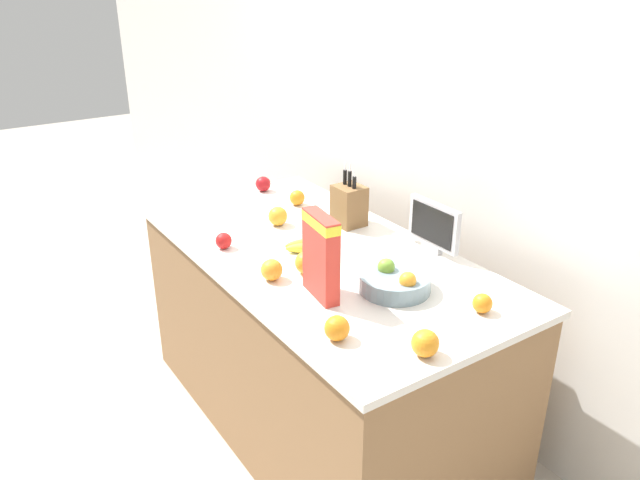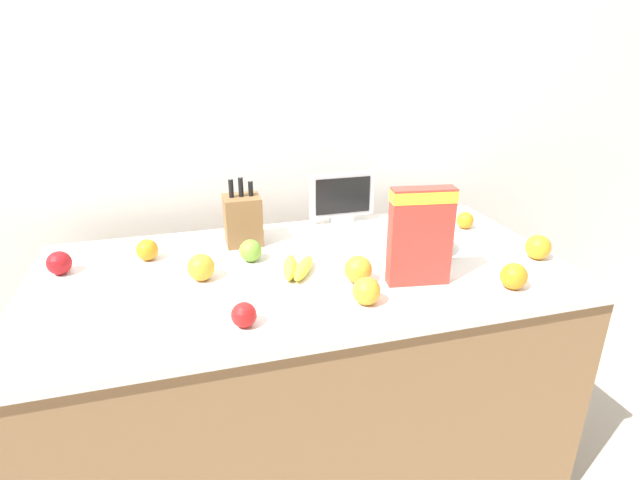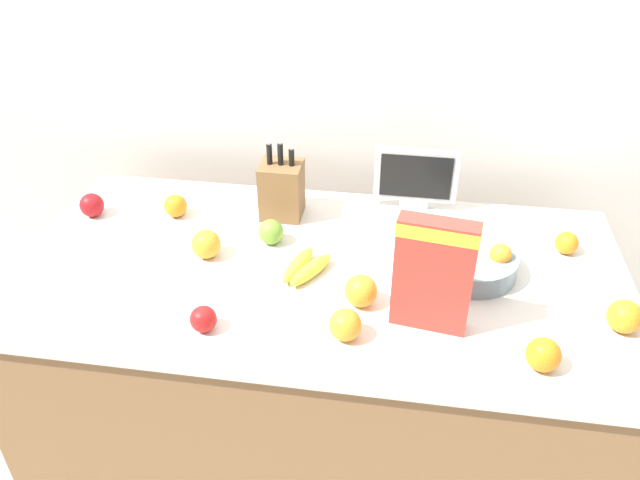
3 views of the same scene
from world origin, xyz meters
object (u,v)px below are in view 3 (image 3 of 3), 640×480
at_px(knife_block, 282,189).
at_px(orange_by_cereal, 543,355).
at_px(orange_front_right, 625,316).
at_px(orange_mid_left, 567,243).
at_px(apple_rear, 203,319).
at_px(apple_leftmost, 271,232).
at_px(orange_front_center, 345,325).
at_px(small_monitor, 416,177).
at_px(apple_near_bananas, 92,205).
at_px(orange_mid_right, 361,291).
at_px(orange_near_bowl, 206,244).
at_px(orange_front_left, 176,206).
at_px(fruit_bowl, 471,262).
at_px(banana_bunch, 305,267).
at_px(cereal_box, 434,271).

distance_m(knife_block, orange_by_cereal, 0.97).
distance_m(orange_front_right, orange_by_cereal, 0.28).
distance_m(knife_block, orange_front_right, 1.07).
height_order(knife_block, orange_mid_left, knife_block).
bearing_deg(apple_rear, apple_leftmost, 79.03).
xyz_separation_m(orange_mid_left, orange_front_center, (-0.62, -0.48, 0.01)).
height_order(small_monitor, apple_near_bananas, small_monitor).
distance_m(apple_rear, orange_by_cereal, 0.84).
bearing_deg(apple_leftmost, orange_front_right, -14.73).
bearing_deg(knife_block, orange_mid_right, -54.62).
xyz_separation_m(small_monitor, apple_rear, (-0.51, -0.71, -0.08)).
height_order(knife_block, orange_near_bowl, knife_block).
bearing_deg(apple_leftmost, orange_mid_left, 5.43).
relative_size(apple_leftmost, orange_front_left, 1.03).
xyz_separation_m(fruit_bowl, orange_front_center, (-0.32, -0.33, 0.00)).
bearing_deg(banana_bunch, orange_front_right, -7.69).
bearing_deg(apple_rear, orange_mid_left, 27.44).
bearing_deg(apple_near_bananas, orange_near_bowl, -21.15).
relative_size(knife_block, cereal_box, 0.94).
height_order(orange_near_bowl, orange_mid_right, orange_mid_right).
height_order(cereal_box, orange_front_center, cereal_box).
bearing_deg(cereal_box, banana_bunch, 163.06).
xyz_separation_m(apple_rear, orange_front_left, (-0.27, 0.53, 0.00)).
relative_size(small_monitor, apple_leftmost, 3.49).
relative_size(apple_leftmost, orange_front_right, 0.90).
bearing_deg(apple_near_bananas, apple_rear, -42.31).
relative_size(banana_bunch, apple_leftmost, 2.56).
distance_m(fruit_bowl, orange_front_left, 0.97).
bearing_deg(small_monitor, knife_block, -164.96).
xyz_separation_m(small_monitor, orange_front_center, (-0.15, -0.69, -0.07)).
xyz_separation_m(apple_rear, orange_front_center, (0.36, 0.03, 0.01)).
xyz_separation_m(apple_leftmost, orange_mid_left, (0.90, 0.09, -0.00)).
bearing_deg(orange_front_left, orange_by_cereal, -26.06).
height_order(orange_front_left, orange_by_cereal, orange_by_cereal).
relative_size(orange_near_bowl, orange_front_center, 1.06).
height_order(knife_block, fruit_bowl, knife_block).
height_order(small_monitor, orange_mid_right, small_monitor).
relative_size(apple_leftmost, orange_mid_left, 1.13).
bearing_deg(orange_near_bowl, orange_front_left, 128.99).
distance_m(orange_front_right, orange_front_center, 0.71).
relative_size(apple_rear, orange_mid_left, 1.00).
bearing_deg(apple_near_bananas, orange_mid_right, -19.39).
height_order(small_monitor, banana_bunch, small_monitor).
distance_m(apple_near_bananas, orange_front_right, 1.64).
bearing_deg(small_monitor, apple_leftmost, -146.13).
relative_size(fruit_bowl, orange_front_center, 3.19).
height_order(cereal_box, orange_front_left, cereal_box).
bearing_deg(cereal_box, orange_mid_left, 52.37).
xyz_separation_m(orange_mid_left, orange_by_cereal, (-0.14, -0.52, 0.01)).
bearing_deg(orange_front_center, knife_block, 116.18).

